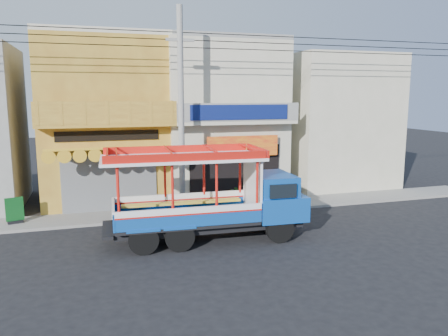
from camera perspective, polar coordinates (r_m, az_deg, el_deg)
name	(u,v)px	position (r m, az deg, el deg)	size (l,w,h in m)	color
ground	(226,238)	(16.70, 0.33, -9.13)	(90.00, 90.00, 0.00)	black
sidewalk	(201,210)	(20.38, -3.03, -5.52)	(30.00, 2.00, 0.12)	slate
shophouse_left	(105,120)	(23.12, -15.28, 6.12)	(6.00, 7.50, 8.24)	#A26D24
shophouse_right	(218,118)	(24.06, -0.76, 6.57)	(6.00, 6.75, 8.24)	beige
party_pilaster	(175,124)	(20.35, -6.46, 5.67)	(0.35, 0.30, 8.00)	beige
filler_building_right	(331,121)	(26.92, 13.76, 5.95)	(6.00, 6.00, 7.60)	beige
utility_pole	(184,102)	(18.81, -5.19, 8.53)	(28.00, 0.26, 9.00)	gray
songthaew_truck	(221,195)	(16.22, -0.34, -3.61)	(7.47, 2.76, 3.44)	black
green_sign	(15,212)	(20.00, -25.66, -5.25)	(0.70, 0.47, 1.07)	black
potted_plant_a	(240,194)	(20.78, 2.04, -3.47)	(1.00, 0.87, 1.11)	#1C4F16
potted_plant_b	(265,192)	(21.48, 5.41, -3.18)	(0.57, 0.46, 1.04)	#1C4F16
potted_plant_c	(285,194)	(21.52, 7.97, -3.42)	(0.49, 0.49, 0.88)	#1C4F16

